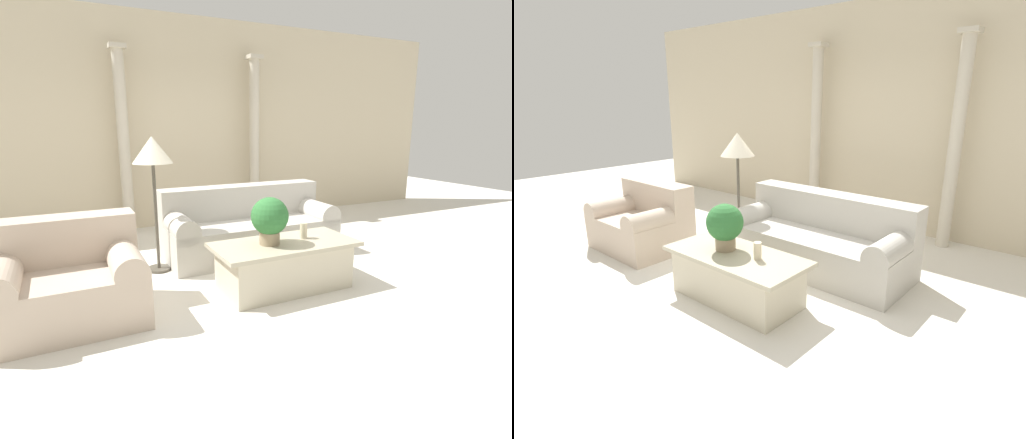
% 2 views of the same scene
% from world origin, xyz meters
% --- Properties ---
extents(ground_plane, '(16.00, 16.00, 0.00)m').
position_xyz_m(ground_plane, '(0.00, 0.00, 0.00)').
color(ground_plane, silver).
extents(wall_back, '(10.00, 0.06, 3.20)m').
position_xyz_m(wall_back, '(0.00, 2.68, 1.60)').
color(wall_back, beige).
rests_on(wall_back, ground_plane).
extents(sofa_long, '(2.12, 0.88, 0.84)m').
position_xyz_m(sofa_long, '(0.30, 0.77, 0.34)').
color(sofa_long, '#B7B2A8').
rests_on(sofa_long, ground_plane).
extents(loveseat, '(1.18, 0.88, 0.84)m').
position_xyz_m(loveseat, '(-1.80, -0.19, 0.35)').
color(loveseat, '#C3AE9A').
rests_on(loveseat, ground_plane).
extents(coffee_table, '(1.42, 0.67, 0.48)m').
position_xyz_m(coffee_table, '(0.13, -0.41, 0.24)').
color(coffee_table, beige).
rests_on(coffee_table, ground_plane).
extents(potted_plant, '(0.36, 0.36, 0.46)m').
position_xyz_m(potted_plant, '(-0.03, -0.39, 0.73)').
color(potted_plant, '#937F60').
rests_on(potted_plant, coffee_table).
extents(pillar_candle, '(0.07, 0.07, 0.16)m').
position_xyz_m(pillar_candle, '(0.37, -0.37, 0.56)').
color(pillar_candle, beige).
rests_on(pillar_candle, coffee_table).
extents(floor_lamp, '(0.43, 0.43, 1.48)m').
position_xyz_m(floor_lamp, '(-0.88, 0.64, 1.27)').
color(floor_lamp, '#4C473D').
rests_on(floor_lamp, ground_plane).
extents(column_left, '(0.23, 0.23, 2.66)m').
position_xyz_m(column_left, '(-0.91, 2.40, 1.36)').
color(column_left, beige).
rests_on(column_left, ground_plane).
extents(column_right, '(0.23, 0.23, 2.66)m').
position_xyz_m(column_right, '(1.17, 2.40, 1.36)').
color(column_right, beige).
rests_on(column_right, ground_plane).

